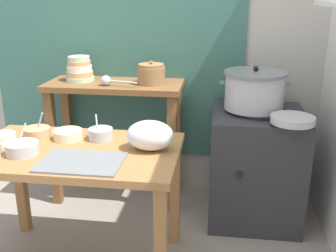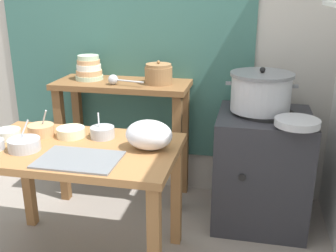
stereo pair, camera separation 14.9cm
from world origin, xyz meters
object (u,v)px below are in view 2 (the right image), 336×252
prep_table (77,165)px  prep_bowl_4 (41,130)px  stove_block (261,168)px  plastic_bag (149,135)px  steamer_pot (261,92)px  serving_tray (79,160)px  wide_pan (297,122)px  prep_bowl_1 (102,132)px  ladle (114,80)px  prep_bowl_2 (71,132)px  prep_bowl_5 (8,134)px  back_shelf_table (123,112)px  clay_pot (159,74)px  bowl_stack_enamel (89,69)px  prep_bowl_0 (24,144)px

prep_table → prep_bowl_4: size_ratio=6.91×
stove_block → plastic_bag: 0.97m
steamer_pot → serving_tray: steamer_pot is taller
wide_pan → prep_bowl_1: bearing=-166.5°
ladle → prep_bowl_2: bearing=-97.3°
stove_block → prep_bowl_5: size_ratio=5.55×
back_shelf_table → ladle: (-0.02, -0.10, 0.26)m
prep_bowl_2 → prep_bowl_5: bearing=-163.2°
clay_pot → prep_bowl_4: bearing=-128.1°
steamer_pot → prep_bowl_2: bearing=-152.4°
stove_block → serving_tray: (-0.91, -0.84, 0.34)m
plastic_bag → wide_pan: plastic_bag is taller
prep_bowl_5 → bowl_stack_enamel: bearing=77.7°
wide_pan → prep_bowl_0: 1.51m
wide_pan → prep_table: bearing=-160.3°
back_shelf_table → plastic_bag: 0.86m
clay_pot → prep_bowl_1: bearing=-105.5°
prep_bowl_0 → prep_bowl_4: (-0.02, 0.22, 0.00)m
serving_tray → prep_bowl_0: (-0.33, 0.07, 0.03)m
steamer_pot → plastic_bag: bearing=-131.5°
wide_pan → prep_bowl_0: prep_bowl_0 is taller
ladle → prep_bowl_4: bearing=-112.8°
wide_pan → serving_tray: bearing=-151.4°
bowl_stack_enamel → prep_table: bearing=-73.0°
prep_bowl_5 → prep_table: bearing=-4.8°
stove_block → plastic_bag: (-0.61, -0.63, 0.42)m
bowl_stack_enamel → prep_bowl_1: size_ratio=1.43×
back_shelf_table → wide_pan: 1.24m
stove_block → prep_bowl_5: stove_block is taller
prep_bowl_0 → clay_pot: bearing=60.5°
prep_bowl_0 → prep_bowl_1: 0.42m
back_shelf_table → stove_block: (1.00, -0.13, -0.30)m
stove_block → prep_bowl_2: stove_block is taller
clay_pot → ladle: size_ratio=0.73×
back_shelf_table → prep_bowl_4: 0.74m
steamer_pot → serving_tray: bearing=-135.4°
stove_block → wide_pan: (0.17, -0.25, 0.42)m
wide_pan → prep_bowl_2: 1.30m
ladle → clay_pot: bearing=18.4°
stove_block → bowl_stack_enamel: 1.40m
clay_pot → serving_tray: size_ratio=0.48×
serving_tray → wide_pan: bearing=28.6°
bowl_stack_enamel → plastic_bag: bearing=-50.3°
prep_bowl_4 → prep_bowl_5: bearing=-153.3°
steamer_pot → serving_tray: (-0.87, -0.86, -0.18)m
steamer_pot → prep_bowl_0: steamer_pot is taller
stove_block → steamer_pot: 0.52m
prep_table → clay_pot: bearing=71.4°
steamer_pot → prep_bowl_1: bearing=-148.7°
clay_pot → wide_pan: bearing=-22.9°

